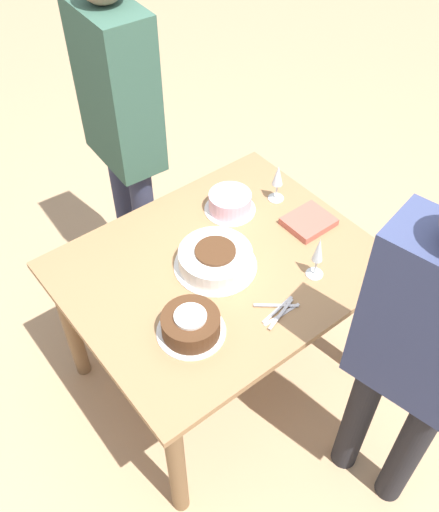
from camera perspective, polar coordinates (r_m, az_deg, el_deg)
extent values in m
plane|color=tan|center=(2.91, 0.00, -11.18)|extent=(12.00, 12.00, 0.00)
cube|color=#9E754C|center=(2.31, 0.00, -1.11)|extent=(1.22, 0.99, 0.03)
cylinder|color=brown|center=(2.28, -4.32, -20.19)|extent=(0.07, 0.07, 0.74)
cylinder|color=brown|center=(2.70, 14.67, -6.55)|extent=(0.07, 0.07, 0.74)
cylinder|color=brown|center=(2.69, -14.69, -6.66)|extent=(0.07, 0.07, 0.74)
cylinder|color=brown|center=(3.05, 3.03, 3.14)|extent=(0.07, 0.07, 0.74)
cylinder|color=white|center=(2.30, -0.41, -0.92)|extent=(0.34, 0.34, 0.01)
cylinder|color=white|center=(2.27, -0.42, -0.24)|extent=(0.30, 0.30, 0.07)
cylinder|color=#4C2D19|center=(2.24, -0.42, 0.51)|extent=(0.16, 0.16, 0.01)
cylinder|color=white|center=(2.09, -2.85, -7.53)|extent=(0.25, 0.25, 0.01)
cylinder|color=#4C2D19|center=(2.06, -2.89, -6.83)|extent=(0.21, 0.21, 0.08)
cylinder|color=white|center=(2.02, -2.94, -6.05)|extent=(0.12, 0.12, 0.01)
cylinder|color=white|center=(2.54, 1.04, 4.69)|extent=(0.23, 0.23, 0.01)
cylinder|color=#E5B2C6|center=(2.51, 1.06, 5.44)|extent=(0.19, 0.19, 0.08)
cylinder|color=silver|center=(2.30, 9.46, -1.78)|extent=(0.07, 0.07, 0.00)
cylinder|color=silver|center=(2.26, 9.59, -1.05)|extent=(0.01, 0.01, 0.08)
cone|color=silver|center=(2.19, 9.89, 0.66)|extent=(0.04, 0.04, 0.11)
cylinder|color=silver|center=(2.61, 5.65, 5.78)|extent=(0.07, 0.07, 0.00)
cylinder|color=silver|center=(2.58, 5.72, 6.50)|extent=(0.01, 0.01, 0.08)
cone|color=silver|center=(2.52, 5.87, 8.05)|extent=(0.05, 0.05, 0.10)
cube|color=silver|center=(2.15, 6.26, -5.83)|extent=(0.17, 0.02, 0.00)
cube|color=silver|center=(2.16, 5.84, -5.34)|extent=(0.17, 0.04, 0.00)
cube|color=silver|center=(2.17, 5.69, -4.93)|extent=(0.14, 0.12, 0.00)
cube|color=silver|center=(2.14, 6.17, -5.76)|extent=(0.17, 0.06, 0.00)
cube|color=#B75B4C|center=(2.49, 8.91, 3.41)|extent=(0.20, 0.17, 0.03)
cylinder|color=#232328|center=(2.40, 18.40, -17.84)|extent=(0.11, 0.11, 0.77)
cylinder|color=#232328|center=(2.41, 13.71, -15.18)|extent=(0.11, 0.11, 0.77)
cube|color=#38426B|center=(1.83, 20.49, -6.18)|extent=(0.30, 0.44, 0.64)
cylinder|color=#2D334C|center=(3.09, -9.33, 4.48)|extent=(0.11, 0.11, 0.85)
cylinder|color=#2D334C|center=(2.94, -7.29, 2.16)|extent=(0.11, 0.11, 0.85)
cube|color=#335647|center=(2.56, -10.24, 16.21)|extent=(0.24, 0.41, 0.71)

